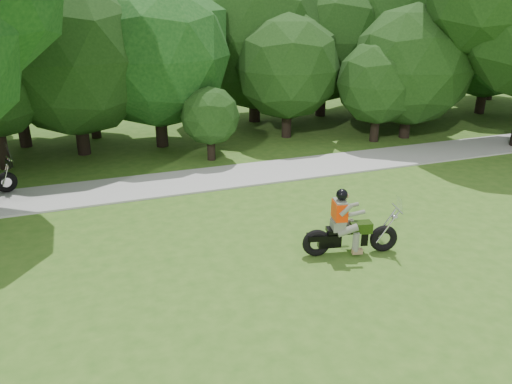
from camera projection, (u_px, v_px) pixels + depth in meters
ground at (417, 288)px, 10.69m from camera, size 100.00×100.00×0.00m
walkway at (278, 171)px, 17.68m from camera, size 60.00×2.20×0.06m
tree_line at (225, 47)px, 21.92m from camera, size 40.12×12.52×7.86m
chopper_motorcycle at (346, 230)px, 11.86m from camera, size 2.35×0.87×1.69m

